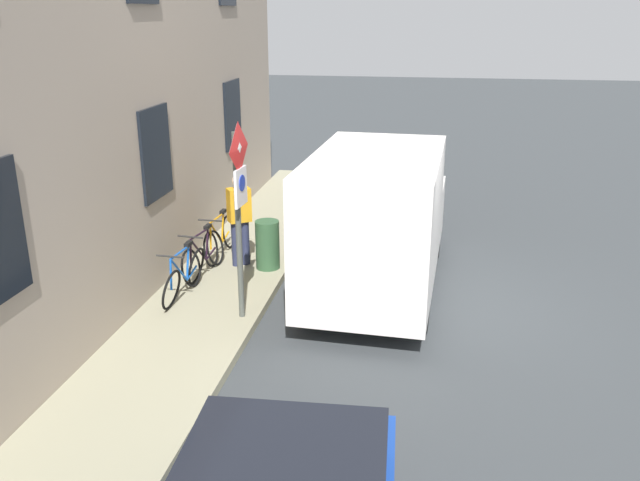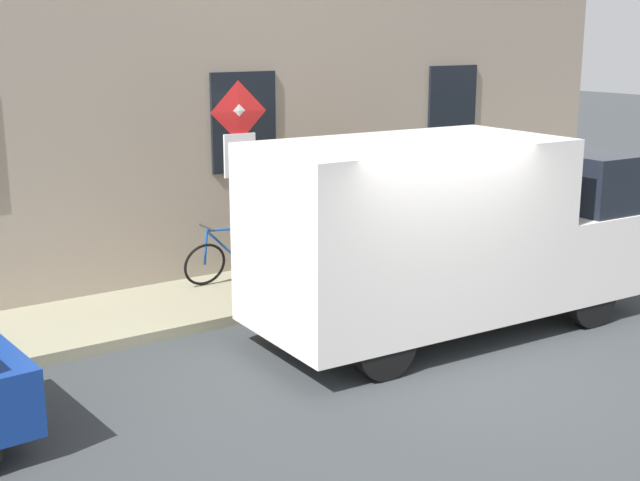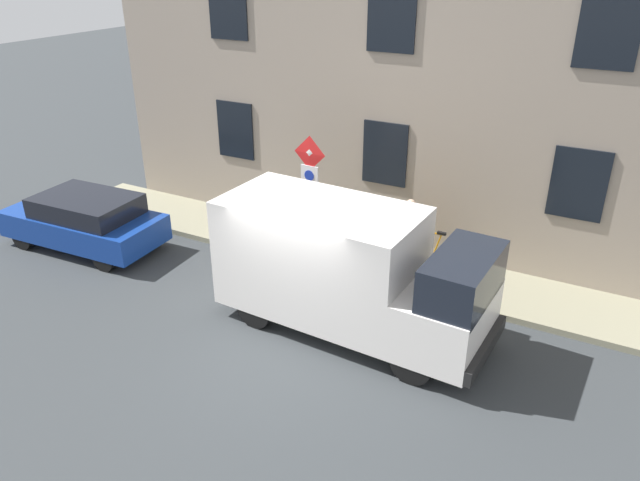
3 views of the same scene
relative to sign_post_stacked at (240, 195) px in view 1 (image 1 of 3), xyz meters
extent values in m
plane|color=#34383B|center=(-2.67, -1.05, -2.10)|extent=(80.00, 80.00, 0.00)
cube|color=gray|center=(0.76, -1.05, -2.03)|extent=(1.94, 17.54, 0.14)
cube|color=gray|center=(2.08, -1.05, 1.71)|extent=(0.70, 15.54, 7.61)
cube|color=black|center=(1.71, -5.33, 0.34)|extent=(0.06, 1.10, 1.50)
cube|color=black|center=(1.71, -1.05, 0.34)|extent=(0.06, 1.10, 1.50)
cylinder|color=#474C47|center=(0.04, 0.00, -0.52)|extent=(0.09, 0.09, 2.87)
pyramid|color=silver|center=(-0.04, 0.00, 0.67)|extent=(0.07, 0.50, 0.50)
pyramid|color=red|center=(-0.04, 0.00, 0.67)|extent=(0.05, 0.56, 0.56)
cube|color=white|center=(-0.02, 0.00, 0.12)|extent=(0.07, 0.44, 0.56)
cylinder|color=#1933B2|center=(-0.05, 0.00, 0.18)|extent=(0.02, 0.24, 0.24)
cube|color=white|center=(-1.88, -1.27, -0.69)|extent=(2.18, 3.89, 2.18)
cube|color=white|center=(-2.00, -3.86, -1.22)|extent=(2.06, 1.49, 1.10)
cube|color=black|center=(-2.01, -4.07, -0.32)|extent=(1.96, 1.07, 0.84)
cube|color=black|center=(-2.04, -4.61, -1.59)|extent=(2.01, 0.26, 0.28)
cylinder|color=black|center=(-1.11, -3.67, -1.72)|extent=(0.26, 0.77, 0.76)
cylinder|color=black|center=(-2.87, -3.59, -1.72)|extent=(0.26, 0.77, 0.76)
cylinder|color=black|center=(-0.95, -0.34, -1.72)|extent=(0.26, 0.77, 0.76)
cylinder|color=black|center=(-2.71, -0.26, -1.72)|extent=(0.26, 0.77, 0.76)
torus|color=black|center=(1.19, -1.96, -1.63)|extent=(0.15, 0.66, 0.66)
torus|color=black|center=(1.17, -3.01, -1.63)|extent=(0.15, 0.66, 0.66)
cylinder|color=orange|center=(1.19, -2.30, -1.42)|extent=(0.05, 0.60, 0.60)
cylinder|color=orange|center=(1.18, -2.38, -1.15)|extent=(0.05, 0.73, 0.07)
cylinder|color=orange|center=(1.18, -2.66, -1.44)|extent=(0.04, 0.19, 0.55)
cylinder|color=orange|center=(1.18, -2.80, -1.67)|extent=(0.04, 0.43, 0.12)
cylinder|color=orange|center=(1.19, -1.99, -1.38)|extent=(0.04, 0.09, 0.50)
cube|color=black|center=(1.18, -2.74, -1.13)|extent=(0.08, 0.20, 0.06)
cylinder|color=#262626|center=(1.19, -2.01, -1.08)|extent=(0.46, 0.04, 0.03)
torus|color=black|center=(1.22, -1.01, -1.63)|extent=(0.23, 0.67, 0.65)
torus|color=black|center=(1.14, -2.06, -1.63)|extent=(0.23, 0.67, 0.65)
cylinder|color=black|center=(1.20, -1.35, -1.42)|extent=(0.08, 0.60, 0.60)
cylinder|color=black|center=(1.19, -1.42, -1.15)|extent=(0.09, 0.73, 0.07)
cylinder|color=black|center=(1.17, -1.71, -1.44)|extent=(0.05, 0.19, 0.55)
cylinder|color=black|center=(1.16, -1.85, -1.67)|extent=(0.07, 0.43, 0.12)
cylinder|color=black|center=(1.22, -1.04, -1.38)|extent=(0.04, 0.09, 0.50)
cube|color=black|center=(1.16, -1.79, -1.13)|extent=(0.10, 0.21, 0.06)
cylinder|color=#262626|center=(1.22, -1.06, -1.08)|extent=(0.46, 0.07, 0.03)
torus|color=black|center=(1.20, -0.06, -1.63)|extent=(0.19, 0.67, 0.65)
torus|color=black|center=(1.17, -1.11, -1.63)|extent=(0.19, 0.67, 0.65)
cylinder|color=blue|center=(1.19, -0.40, -1.42)|extent=(0.06, 0.60, 0.60)
cylinder|color=blue|center=(1.19, -0.47, -1.15)|extent=(0.06, 0.73, 0.07)
cylinder|color=blue|center=(1.18, -0.76, -1.44)|extent=(0.04, 0.19, 0.55)
cylinder|color=blue|center=(1.17, -0.90, -1.67)|extent=(0.05, 0.43, 0.12)
cylinder|color=blue|center=(1.20, -0.09, -1.38)|extent=(0.04, 0.09, 0.50)
cube|color=black|center=(1.17, -0.84, -1.13)|extent=(0.09, 0.20, 0.06)
cylinder|color=#262626|center=(1.20, -0.11, -1.08)|extent=(0.46, 0.04, 0.03)
cylinder|color=#262B47|center=(0.75, -2.09, -1.53)|extent=(0.16, 0.16, 0.85)
cylinder|color=#262B47|center=(0.60, -2.19, -1.53)|extent=(0.16, 0.16, 0.85)
cube|color=orange|center=(0.67, -2.14, -0.80)|extent=(0.48, 0.44, 0.62)
sphere|color=beige|center=(0.67, -2.14, -0.35)|extent=(0.22, 0.22, 0.22)
cylinder|color=#2D5133|center=(0.14, -2.07, -1.51)|extent=(0.44, 0.44, 0.90)
camera|label=1|loc=(-2.75, 9.01, 2.55)|focal=37.23mm
camera|label=2|loc=(-9.71, 5.44, 1.67)|focal=48.43mm
camera|label=3|loc=(-11.00, -6.17, 4.71)|focal=33.94mm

